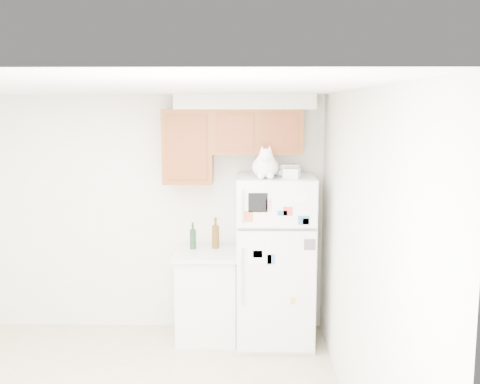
{
  "coord_description": "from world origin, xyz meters",
  "views": [
    {
      "loc": [
        1.1,
        -3.87,
        2.37
      ],
      "look_at": [
        1.03,
        1.55,
        1.55
      ],
      "focal_mm": 42.0,
      "sensor_mm": 36.0,
      "label": 1
    }
  ],
  "objects_px": {
    "storage_box_front": "(292,173)",
    "bottle_amber": "(216,233)",
    "storage_box_back": "(290,169)",
    "cat": "(266,165)",
    "base_counter": "(207,294)",
    "bottle_green": "(193,236)",
    "refrigerator": "(275,260)"
  },
  "relations": [
    {
      "from": "storage_box_back",
      "to": "storage_box_front",
      "type": "bearing_deg",
      "value": -86.15
    },
    {
      "from": "storage_box_front",
      "to": "bottle_green",
      "type": "distance_m",
      "value": 1.24
    },
    {
      "from": "bottle_green",
      "to": "bottle_amber",
      "type": "relative_size",
      "value": 0.86
    },
    {
      "from": "bottle_green",
      "to": "bottle_amber",
      "type": "xyz_separation_m",
      "value": [
        0.23,
        0.04,
        0.02
      ]
    },
    {
      "from": "storage_box_back",
      "to": "bottle_amber",
      "type": "distance_m",
      "value": 1.01
    },
    {
      "from": "cat",
      "to": "bottle_amber",
      "type": "bearing_deg",
      "value": 145.54
    },
    {
      "from": "storage_box_front",
      "to": "bottle_green",
      "type": "bearing_deg",
      "value": -177.83
    },
    {
      "from": "cat",
      "to": "storage_box_back",
      "type": "bearing_deg",
      "value": 50.99
    },
    {
      "from": "base_counter",
      "to": "bottle_green",
      "type": "relative_size",
      "value": 3.31
    },
    {
      "from": "base_counter",
      "to": "storage_box_front",
      "type": "distance_m",
      "value": 1.55
    },
    {
      "from": "storage_box_front",
      "to": "bottle_amber",
      "type": "height_order",
      "value": "storage_box_front"
    },
    {
      "from": "storage_box_front",
      "to": "bottle_amber",
      "type": "bearing_deg",
      "value": 174.95
    },
    {
      "from": "bottle_amber",
      "to": "refrigerator",
      "type": "bearing_deg",
      "value": -18.48
    },
    {
      "from": "bottle_amber",
      "to": "bottle_green",
      "type": "bearing_deg",
      "value": -170.91
    },
    {
      "from": "storage_box_front",
      "to": "bottle_amber",
      "type": "distance_m",
      "value": 1.06
    },
    {
      "from": "cat",
      "to": "bottle_amber",
      "type": "relative_size",
      "value": 1.41
    },
    {
      "from": "bottle_amber",
      "to": "cat",
      "type": "bearing_deg",
      "value": -34.46
    },
    {
      "from": "base_counter",
      "to": "refrigerator",
      "type": "bearing_deg",
      "value": -6.09
    },
    {
      "from": "base_counter",
      "to": "bottle_amber",
      "type": "relative_size",
      "value": 2.85
    },
    {
      "from": "storage_box_back",
      "to": "bottle_amber",
      "type": "xyz_separation_m",
      "value": [
        -0.76,
        0.03,
        -0.67
      ]
    },
    {
      "from": "cat",
      "to": "bottle_green",
      "type": "height_order",
      "value": "cat"
    },
    {
      "from": "cat",
      "to": "storage_box_front",
      "type": "height_order",
      "value": "cat"
    },
    {
      "from": "base_counter",
      "to": "cat",
      "type": "relative_size",
      "value": 2.02
    },
    {
      "from": "cat",
      "to": "storage_box_front",
      "type": "xyz_separation_m",
      "value": [
        0.25,
        0.0,
        -0.07
      ]
    },
    {
      "from": "storage_box_back",
      "to": "bottle_green",
      "type": "xyz_separation_m",
      "value": [
        -0.99,
        -0.01,
        -0.69
      ]
    },
    {
      "from": "base_counter",
      "to": "bottle_amber",
      "type": "distance_m",
      "value": 0.64
    },
    {
      "from": "refrigerator",
      "to": "base_counter",
      "type": "height_order",
      "value": "refrigerator"
    },
    {
      "from": "bottle_green",
      "to": "bottle_amber",
      "type": "height_order",
      "value": "bottle_amber"
    },
    {
      "from": "refrigerator",
      "to": "bottle_amber",
      "type": "bearing_deg",
      "value": 161.52
    },
    {
      "from": "storage_box_back",
      "to": "bottle_green",
      "type": "relative_size",
      "value": 0.65
    },
    {
      "from": "storage_box_back",
      "to": "storage_box_front",
      "type": "xyz_separation_m",
      "value": [
        -0.0,
        -0.31,
        -0.01
      ]
    },
    {
      "from": "base_counter",
      "to": "bottle_green",
      "type": "height_order",
      "value": "bottle_green"
    }
  ]
}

